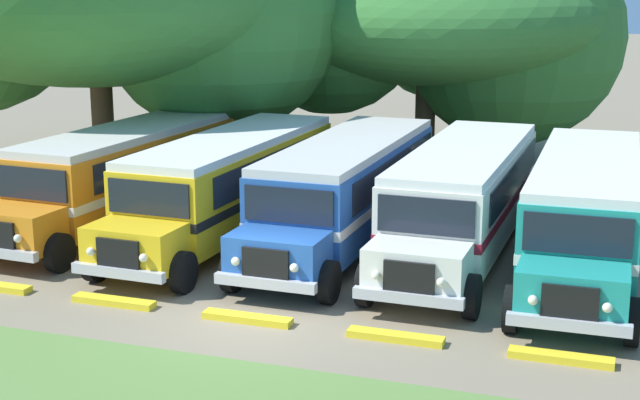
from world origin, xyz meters
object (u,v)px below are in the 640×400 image
object	(u,v)px
broad_shade_tree	(439,25)
parked_bus_slot_4	(586,209)
parked_bus_slot_1	(229,181)
parked_bus_slot_3	(463,195)
parked_bus_slot_2	(346,187)
parked_bus_slot_0	(127,170)

from	to	relation	value
broad_shade_tree	parked_bus_slot_4	bearing A→B (deg)	-63.09
parked_bus_slot_4	broad_shade_tree	xyz separation A→B (m)	(-6.56, 12.93, 3.81)
parked_bus_slot_1	broad_shade_tree	world-z (taller)	broad_shade_tree
parked_bus_slot_3	parked_bus_slot_4	size ratio (longest dim) A/B	1.00
parked_bus_slot_1	parked_bus_slot_4	world-z (taller)	same
parked_bus_slot_2	parked_bus_slot_4	bearing A→B (deg)	86.84
parked_bus_slot_0	parked_bus_slot_4	bearing A→B (deg)	91.30
parked_bus_slot_0	parked_bus_slot_2	bearing A→B (deg)	92.98
parked_bus_slot_1	parked_bus_slot_3	world-z (taller)	same
parked_bus_slot_0	broad_shade_tree	bearing A→B (deg)	154.99
parked_bus_slot_2	parked_bus_slot_3	world-z (taller)	same
parked_bus_slot_2	parked_bus_slot_4	size ratio (longest dim) A/B	1.00
parked_bus_slot_0	parked_bus_slot_1	xyz separation A→B (m)	(3.54, -0.44, 0.00)
parked_bus_slot_0	parked_bus_slot_4	world-z (taller)	same
parked_bus_slot_1	broad_shade_tree	bearing A→B (deg)	168.08
parked_bus_slot_0	parked_bus_slot_3	bearing A→B (deg)	93.47
parked_bus_slot_1	parked_bus_slot_3	size ratio (longest dim) A/B	1.00
parked_bus_slot_3	broad_shade_tree	world-z (taller)	broad_shade_tree
parked_bus_slot_3	parked_bus_slot_4	xyz separation A→B (m)	(3.17, -0.49, 0.00)
broad_shade_tree	parked_bus_slot_2	bearing A→B (deg)	-89.24
parked_bus_slot_1	parked_bus_slot_3	xyz separation A→B (m)	(6.57, 0.47, 0.00)
broad_shade_tree	parked_bus_slot_1	bearing A→B (deg)	-103.84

